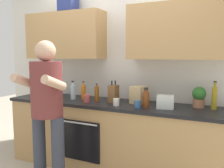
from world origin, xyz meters
TOP-DOWN VIEW (x-y plane):
  - back_wall_unit at (-0.00, 0.27)m, footprint 4.00×0.38m
  - counter at (-0.00, -0.00)m, footprint 2.84×0.67m
  - person_standing at (-0.41, -0.73)m, footprint 0.49×0.45m
  - bottle_water at (-0.55, -0.02)m, footprint 0.07×0.07m
  - bottle_soy at (-1.24, 0.03)m, footprint 0.07×0.07m
  - bottle_soda at (-0.73, -0.12)m, footprint 0.07×0.07m
  - bottle_syrup at (-0.18, -0.02)m, footprint 0.06×0.06m
  - bottle_oil at (1.22, 0.12)m, footprint 0.06×0.06m
  - bottle_vinegar at (0.51, -0.10)m, footprint 0.08×0.08m
  - bottle_juice at (-0.43, 0.06)m, footprint 0.07×0.07m
  - cup_tea at (0.43, -0.18)m, footprint 0.07×0.07m
  - cup_ceramic at (-0.27, -0.13)m, footprint 0.08×0.08m
  - cup_coffee at (0.16, -0.17)m, footprint 0.08×0.08m
  - mixing_bowl at (-0.94, -0.05)m, footprint 0.20×0.20m
  - knife_block at (0.04, 0.02)m, footprint 0.10×0.14m
  - potted_herb at (1.06, 0.16)m, footprint 0.16×0.16m
  - grocery_bag_produce at (0.72, -0.05)m, footprint 0.21×0.18m
  - grocery_bag_bread at (0.35, 0.11)m, footprint 0.21×0.22m

SIDE VIEW (x-z plane):
  - counter at x=0.00m, z-range 0.00..0.90m
  - cup_tea at x=0.43m, z-range 0.90..0.99m
  - cup_coffee at x=0.16m, z-range 0.90..0.99m
  - mixing_bowl at x=-0.94m, z-range 0.90..0.99m
  - cup_ceramic at x=-0.27m, z-range 0.90..1.00m
  - grocery_bag_produce at x=0.72m, z-range 0.90..1.05m
  - person_standing at x=-0.41m, z-range 0.15..1.80m
  - bottle_vinegar at x=0.51m, z-range 0.88..1.11m
  - bottle_juice at x=-0.43m, z-range 0.88..1.12m
  - bottle_syrup at x=-0.18m, z-range 0.88..1.12m
  - grocery_bag_bread at x=0.35m, z-range 0.90..1.11m
  - bottle_water at x=-0.55m, z-range 0.88..1.13m
  - knife_block at x=0.04m, z-range 0.87..1.15m
  - bottle_soy at x=-1.24m, z-range 0.88..1.15m
  - potted_herb at x=1.06m, z-range 0.91..1.15m
  - bottle_oil at x=1.22m, z-range 0.88..1.19m
  - bottle_soda at x=-0.73m, z-range 0.87..1.23m
  - back_wall_unit at x=0.00m, z-range 0.25..2.75m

